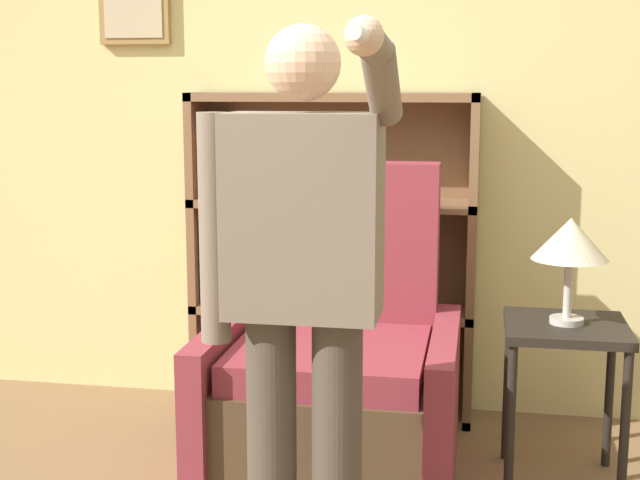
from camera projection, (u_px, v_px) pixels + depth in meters
The scene contains 6 objects.
wall_back at pixel (312, 122), 4.32m from camera, with size 8.00×0.11×2.80m.
bookcase at pixel (313, 261), 4.28m from camera, with size 1.35×0.28×1.54m.
armchair at pixel (335, 382), 3.63m from camera, with size 0.98×0.92×1.26m.
person_standing at pixel (302, 285), 2.58m from camera, with size 0.59×0.78×1.75m.
side_table at pixel (565, 352), 3.49m from camera, with size 0.47×0.47×0.66m.
table_lamp at pixel (570, 242), 3.42m from camera, with size 0.29×0.29×0.42m.
Camera 1 is at (0.81, -2.25, 1.58)m, focal length 50.00 mm.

